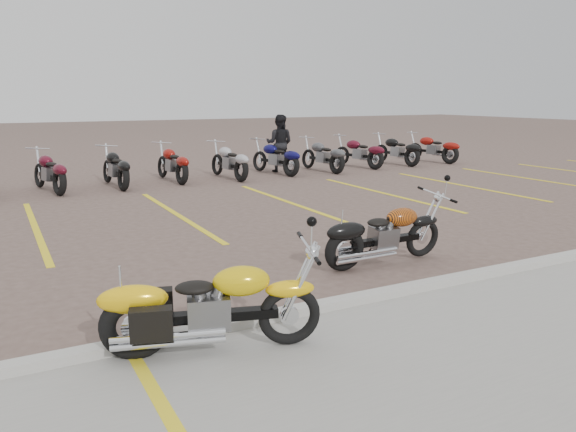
# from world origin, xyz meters

# --- Properties ---
(ground) EXTENTS (100.00, 100.00, 0.00)m
(ground) POSITION_xyz_m (0.00, 0.00, 0.00)
(ground) COLOR #715A51
(ground) RESTS_ON ground
(concrete_apron) EXTENTS (60.00, 5.00, 0.01)m
(concrete_apron) POSITION_xyz_m (0.00, -4.50, 0.01)
(concrete_apron) COLOR #9E9B93
(concrete_apron) RESTS_ON ground
(curb) EXTENTS (60.00, 0.18, 0.12)m
(curb) POSITION_xyz_m (0.00, -2.00, 0.06)
(curb) COLOR #ADAAA3
(curb) RESTS_ON ground
(parking_stripes) EXTENTS (38.00, 5.50, 0.01)m
(parking_stripes) POSITION_xyz_m (0.00, 4.00, 0.00)
(parking_stripes) COLOR yellow
(parking_stripes) RESTS_ON ground
(yellow_cruiser) EXTENTS (2.04, 0.73, 0.86)m
(yellow_cruiser) POSITION_xyz_m (-1.64, -2.38, 0.43)
(yellow_cruiser) COLOR black
(yellow_cruiser) RESTS_ON ground
(flame_cruiser) EXTENTS (2.02, 0.29, 0.83)m
(flame_cruiser) POSITION_xyz_m (1.59, -0.82, 0.41)
(flame_cruiser) COLOR black
(flame_cruiser) RESTS_ON ground
(person_b) EXTENTS (1.13, 1.10, 1.84)m
(person_b) POSITION_xyz_m (4.95, 8.99, 0.92)
(person_b) COLOR black
(person_b) RESTS_ON ground
(bg_bike_row) EXTENTS (22.43, 2.08, 1.10)m
(bg_bike_row) POSITION_xyz_m (0.41, 8.45, 0.55)
(bg_bike_row) COLOR black
(bg_bike_row) RESTS_ON ground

